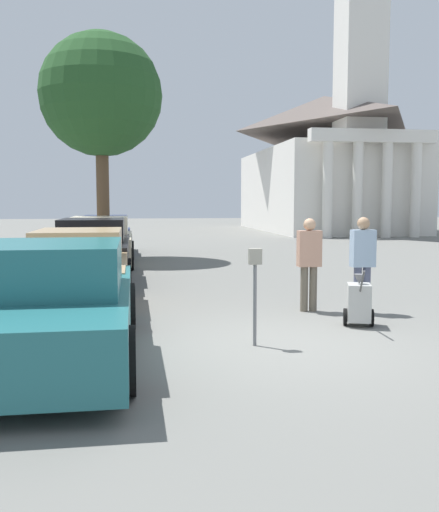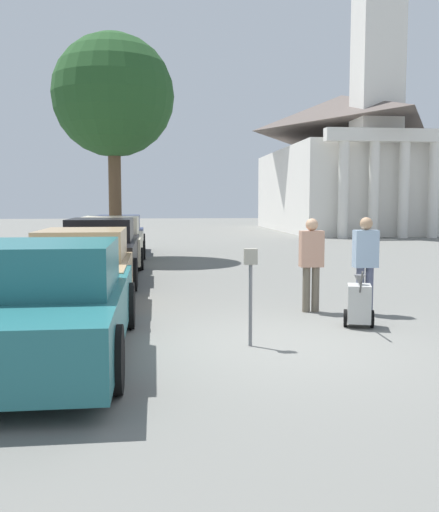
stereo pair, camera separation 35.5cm
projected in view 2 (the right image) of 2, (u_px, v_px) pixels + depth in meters
The scene contains 12 objects.
ground_plane at pixel (271, 345), 8.00m from camera, with size 120.00×120.00×0.00m, color slate.
parked_car_teal at pixel (49, 304), 7.29m from camera, with size 2.06×5.01×1.50m.
parked_car_tan at pixel (85, 270), 11.03m from camera, with size 1.91×5.05×1.48m.
parked_car_black at pixel (102, 251), 14.70m from camera, with size 1.92×5.26×1.57m.
parked_car_cream at pixel (112, 243), 18.04m from camera, with size 2.05×4.86×1.54m.
parked_car_navy at pixel (119, 236), 21.55m from camera, with size 1.91×4.93×1.49m.
parking_meter at pixel (251, 278), 7.85m from camera, with size 0.18×0.09×1.36m.
person_worker at pixel (311, 259), 10.31m from camera, with size 0.42×0.23×1.70m.
person_supervisor at pixel (365, 259), 10.11m from camera, with size 0.42×0.23×1.73m.
equipment_cart at pixel (359, 303), 9.10m from camera, with size 0.53×1.00×1.00m.
church at pixel (343, 154), 38.45m from camera, with size 8.69×16.68×22.31m.
shade_tree at pixel (113, 97), 19.68m from camera, with size 4.20×4.20×7.76m.
Camera 2 is at (-1.61, -7.71, 2.01)m, focal length 40.00 mm.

